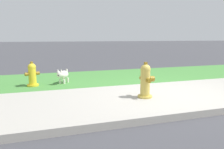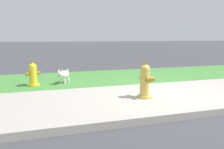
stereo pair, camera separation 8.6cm
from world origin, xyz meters
name	(u,v)px [view 1 (the left image)]	position (x,y,z in m)	size (l,w,h in m)	color
ground_plane	(171,95)	(0.00, 0.00, 0.00)	(120.00, 120.00, 0.00)	#424247
sidewalk_pavement	(171,95)	(0.00, 0.00, 0.01)	(18.00, 2.44, 0.01)	#ADA89E
grass_verge	(128,76)	(0.00, 2.58, 0.00)	(18.00, 2.72, 0.01)	#47893D
street_curb	(214,111)	(0.00, -1.30, 0.06)	(18.00, 0.16, 0.12)	#ADA89E
fire_hydrant_far_end	(32,75)	(-2.99, 1.89, 0.31)	(0.38, 0.36, 0.65)	yellow
fire_hydrant_near_corner	(145,81)	(-0.65, -0.03, 0.37)	(0.36, 0.38, 0.77)	gold
small_white_dog	(63,75)	(-2.19, 1.98, 0.24)	(0.39, 0.49, 0.44)	silver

